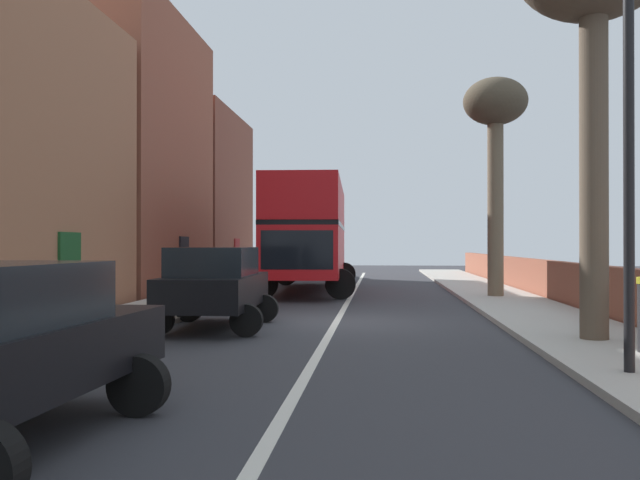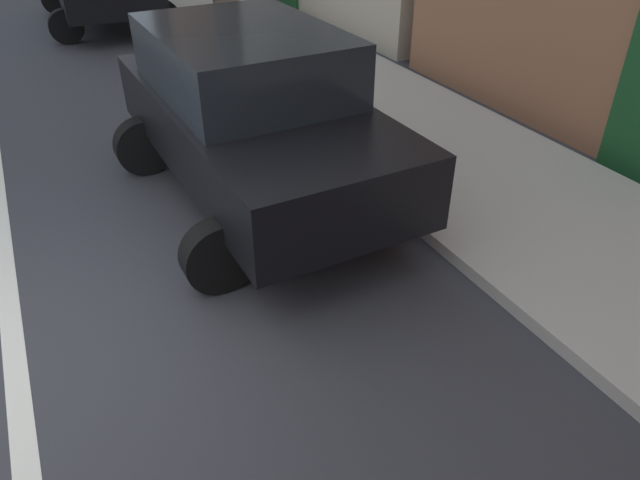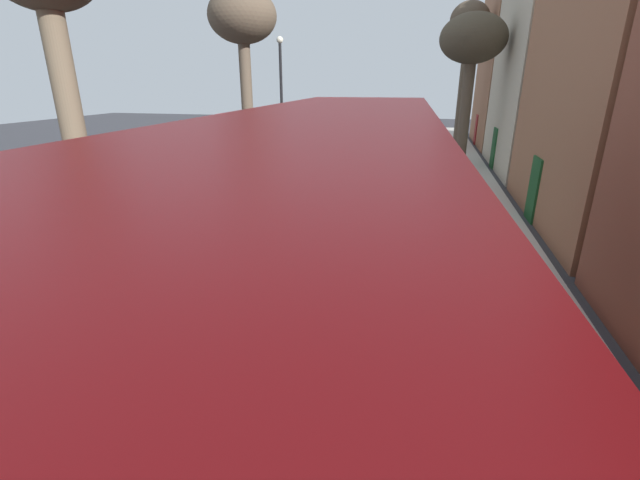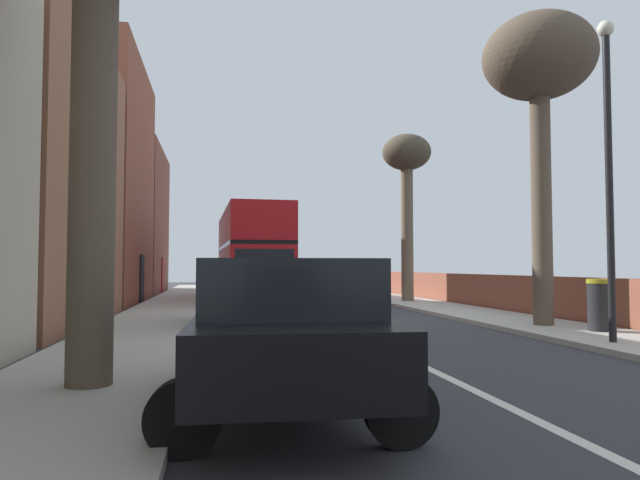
# 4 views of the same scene
# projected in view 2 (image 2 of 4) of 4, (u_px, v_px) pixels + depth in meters

# --- Properties ---
(ground_plane) EXTENTS (84.00, 84.00, 0.00)m
(ground_plane) POSITION_uv_depth(u_px,v_px,m) (16.00, 373.00, 4.20)
(ground_plane) COLOR #333338
(road_centre_line) EXTENTS (0.16, 54.00, 0.01)m
(road_centre_line) POSITION_uv_depth(u_px,v_px,m) (16.00, 372.00, 4.19)
(road_centre_line) COLOR silver
(road_centre_line) RESTS_ON ground
(sidewalk_left) EXTENTS (2.60, 60.00, 0.12)m
(sidewalk_left) POSITION_uv_depth(u_px,v_px,m) (534.00, 208.00, 6.01)
(sidewalk_left) COLOR #B2ADA3
(sidewalk_left) RESTS_ON ground
(parked_car_black_left_0) EXTENTS (2.47, 4.00, 1.74)m
(parked_car_black_left_0) POSITION_uv_depth(u_px,v_px,m) (252.00, 111.00, 5.77)
(parked_car_black_left_0) COLOR black
(parked_car_black_left_0) RESTS_ON ground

